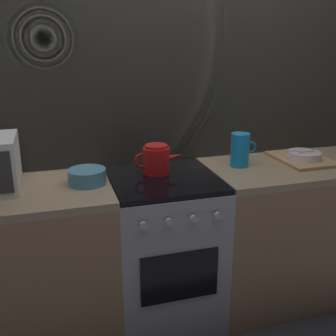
# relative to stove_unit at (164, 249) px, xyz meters

# --- Properties ---
(ground_plane) EXTENTS (8.00, 8.00, 0.00)m
(ground_plane) POSITION_rel_stove_unit_xyz_m (0.00, 0.00, -0.45)
(ground_plane) COLOR #2D2D33
(back_wall) EXTENTS (3.60, 0.05, 2.40)m
(back_wall) POSITION_rel_stove_unit_xyz_m (0.00, 0.32, 0.75)
(back_wall) COLOR #B2AD9E
(back_wall) RESTS_ON ground_plane
(counter_left) EXTENTS (1.20, 0.60, 0.90)m
(counter_left) POSITION_rel_stove_unit_xyz_m (-0.90, 0.00, 0.00)
(counter_left) COLOR #997251
(counter_left) RESTS_ON ground_plane
(stove_unit) EXTENTS (0.60, 0.63, 0.90)m
(stove_unit) POSITION_rel_stove_unit_xyz_m (0.00, 0.00, 0.00)
(stove_unit) COLOR #9E9EA3
(stove_unit) RESTS_ON ground_plane
(counter_right) EXTENTS (1.20, 0.60, 0.90)m
(counter_right) POSITION_rel_stove_unit_xyz_m (0.90, 0.00, 0.00)
(counter_right) COLOR #997251
(counter_right) RESTS_ON ground_plane
(kettle) EXTENTS (0.28, 0.15, 0.17)m
(kettle) POSITION_rel_stove_unit_xyz_m (-0.02, 0.08, 0.53)
(kettle) COLOR red
(kettle) RESTS_ON stove_unit
(mixing_bowl) EXTENTS (0.20, 0.20, 0.08)m
(mixing_bowl) POSITION_rel_stove_unit_xyz_m (-0.42, 0.01, 0.49)
(mixing_bowl) COLOR teal
(mixing_bowl) RESTS_ON counter_left
(pitcher) EXTENTS (0.16, 0.11, 0.20)m
(pitcher) POSITION_rel_stove_unit_xyz_m (0.50, 0.07, 0.55)
(pitcher) COLOR #198CD8
(pitcher) RESTS_ON counter_right
(dish_pile) EXTENTS (0.30, 0.40, 0.07)m
(dish_pile) POSITION_rel_stove_unit_xyz_m (0.92, 0.05, 0.47)
(dish_pile) COLOR tan
(dish_pile) RESTS_ON counter_right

